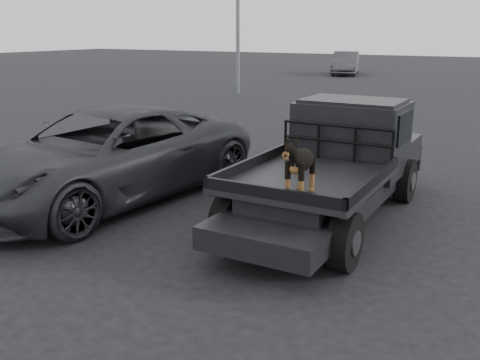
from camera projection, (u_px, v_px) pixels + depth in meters
The scene contains 7 objects.
ground at pixel (261, 268), 6.76m from camera, with size 120.00×120.00×0.00m, color black.
flatbed_ute at pixel (330, 191), 8.43m from camera, with size 2.00×5.40×0.92m, color black, non-canonical shape.
ute_cab at pixel (352, 125), 8.98m from camera, with size 1.72×1.30×0.88m, color black, non-canonical shape.
headache_rack at pixel (336, 143), 8.40m from camera, with size 1.80×0.08×0.55m, color black, non-canonical shape.
dog at pixel (301, 165), 6.63m from camera, with size 0.32×0.60×0.74m, color black, non-canonical shape.
parked_suv at pixel (106, 155), 9.38m from camera, with size 2.63×5.69×1.58m, color #2C2D31.
distant_car_a at pixel (346, 63), 35.85m from camera, with size 1.60×4.58×1.51m, color #444448.
Camera 1 is at (2.82, -5.53, 2.91)m, focal length 40.00 mm.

